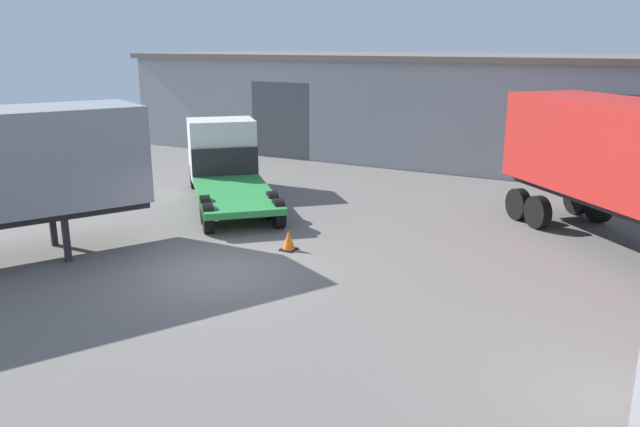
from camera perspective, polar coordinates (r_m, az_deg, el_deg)
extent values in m
plane|color=slate|center=(15.43, -9.26, -5.38)|extent=(60.00, 60.00, 0.00)
cube|color=#93999E|center=(31.70, 12.23, 9.41)|extent=(31.91, 9.88, 4.61)
cube|color=#70665B|center=(31.56, 12.49, 13.79)|extent=(32.41, 10.38, 0.25)
cube|color=#4C5156|center=(30.19, -3.63, 8.47)|extent=(3.20, 0.08, 3.60)
cube|color=#4C5156|center=(25.66, 24.10, 5.95)|extent=(3.20, 0.08, 3.60)
cube|color=#232326|center=(18.61, -23.24, -1.04)|extent=(0.22, 0.22, 1.11)
cube|color=#232326|center=(17.09, -22.17, -2.32)|extent=(0.22, 0.22, 1.11)
cylinder|color=black|center=(21.17, 24.12, 0.57)|extent=(0.92, 0.91, 0.99)
cylinder|color=black|center=(19.82, 19.28, 0.12)|extent=(0.92, 0.91, 0.99)
cylinder|color=black|center=(21.91, 22.44, 1.22)|extent=(0.92, 0.91, 0.99)
cylinder|color=black|center=(20.60, 17.67, 0.83)|extent=(0.92, 0.91, 0.99)
cube|color=silver|center=(23.89, -8.96, 5.88)|extent=(3.05, 3.03, 2.20)
cube|color=black|center=(24.73, -9.23, 7.12)|extent=(1.52, 1.45, 0.88)
cube|color=#28843D|center=(20.56, -7.79, 1.78)|extent=(5.38, 5.49, 0.20)
cube|color=#232326|center=(22.94, -8.65, 4.57)|extent=(1.82, 1.74, 1.10)
cylinder|color=black|center=(24.45, -11.42, 3.35)|extent=(0.84, 0.86, 0.90)
cylinder|color=black|center=(24.65, -6.54, 3.66)|extent=(0.84, 0.86, 0.90)
cylinder|color=black|center=(19.50, -10.44, 0.37)|extent=(0.84, 0.86, 0.90)
cylinder|color=black|center=(19.75, -4.36, 0.77)|extent=(0.84, 0.86, 0.90)
cylinder|color=black|center=(18.54, -10.18, -0.41)|extent=(0.84, 0.86, 0.90)
cylinder|color=black|center=(18.80, -3.80, 0.03)|extent=(0.84, 0.86, 0.90)
cone|color=#423D38|center=(25.00, -23.20, 2.94)|extent=(3.04, 3.04, 1.13)
cube|color=black|center=(16.88, -2.87, -3.28)|extent=(0.40, 0.40, 0.04)
cone|color=orange|center=(16.80, -2.89, -2.46)|extent=(0.36, 0.36, 0.55)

